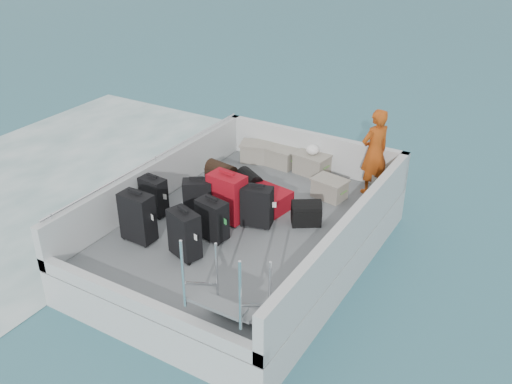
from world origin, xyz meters
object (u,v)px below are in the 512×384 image
at_px(crate_0, 257,153).
at_px(crate_3, 329,189).
at_px(crate_1, 281,157).
at_px(suitcase_0, 138,218).
at_px(suitcase_4, 198,199).
at_px(passenger, 374,152).
at_px(suitcase_7, 257,207).
at_px(crate_2, 312,164).
at_px(suitcase_8, 265,198).
at_px(suitcase_6, 212,220).
at_px(suitcase_1, 154,196).
at_px(suitcase_3, 184,235).
at_px(suitcase_5, 227,198).

bearing_deg(crate_0, crate_3, -19.53).
bearing_deg(crate_1, suitcase_0, -99.37).
bearing_deg(suitcase_0, suitcase_4, 70.79).
height_order(suitcase_0, passenger, passenger).
bearing_deg(crate_0, suitcase_7, -59.06).
height_order(suitcase_7, crate_2, suitcase_7).
distance_m(suitcase_4, suitcase_8, 1.15).
bearing_deg(suitcase_4, suitcase_0, -144.76).
relative_size(suitcase_6, crate_1, 1.14).
distance_m(suitcase_8, passenger, 2.01).
xyz_separation_m(crate_2, passenger, (1.20, -0.12, 0.58)).
height_order(crate_0, passenger, passenger).
height_order(suitcase_7, crate_3, suitcase_7).
xyz_separation_m(suitcase_4, crate_3, (1.52, 1.70, -0.17)).
distance_m(suitcase_6, crate_3, 2.30).
xyz_separation_m(suitcase_8, crate_0, (-1.05, 1.48, 0.02)).
xyz_separation_m(suitcase_1, suitcase_3, (1.16, -0.71, 0.04)).
distance_m(suitcase_4, crate_0, 2.37).
distance_m(suitcase_8, crate_3, 1.14).
xyz_separation_m(suitcase_5, suitcase_7, (0.49, 0.08, -0.06)).
height_order(suitcase_0, suitcase_8, suitcase_0).
bearing_deg(crate_1, suitcase_3, -85.04).
bearing_deg(crate_0, suitcase_5, -70.88).
xyz_separation_m(suitcase_0, passenger, (2.42, 3.26, 0.37)).
bearing_deg(suitcase_5, crate_2, 84.78).
relative_size(suitcase_0, suitcase_4, 1.17).
xyz_separation_m(suitcase_7, crate_3, (0.59, 1.42, -0.17)).
distance_m(suitcase_0, crate_2, 3.60).
bearing_deg(suitcase_4, passenger, 13.42).
bearing_deg(suitcase_8, passenger, -33.94).
relative_size(suitcase_3, crate_1, 1.30).
distance_m(suitcase_6, crate_0, 2.87).
bearing_deg(suitcase_0, suitcase_1, 114.06).
bearing_deg(suitcase_1, suitcase_3, -26.09).
relative_size(suitcase_1, crate_1, 1.15).
height_order(suitcase_1, suitcase_7, suitcase_7).
xyz_separation_m(suitcase_0, suitcase_7, (1.30, 1.27, -0.06)).
distance_m(suitcase_6, suitcase_7, 0.77).
height_order(suitcase_3, suitcase_6, suitcase_3).
distance_m(suitcase_0, suitcase_5, 1.43).
bearing_deg(crate_2, crate_0, -177.76).
distance_m(suitcase_1, crate_1, 2.80).
xyz_separation_m(suitcase_7, crate_1, (-0.74, 2.11, -0.16)).
height_order(suitcase_8, crate_0, crate_0).
relative_size(suitcase_0, passenger, 0.51).
height_order(suitcase_4, crate_3, suitcase_4).
height_order(suitcase_1, passenger, passenger).
distance_m(suitcase_5, crate_1, 2.22).
height_order(suitcase_5, suitcase_8, suitcase_5).
xyz_separation_m(suitcase_3, passenger, (1.57, 3.24, 0.40)).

